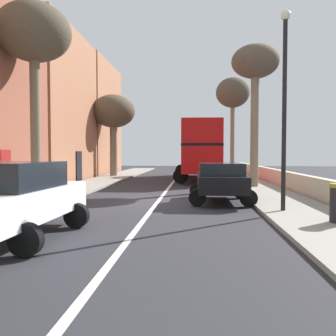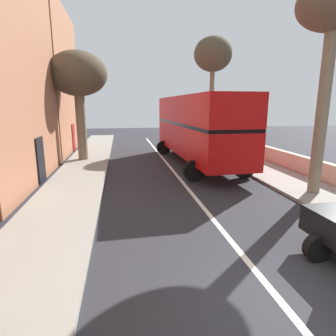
{
  "view_description": "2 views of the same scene",
  "coord_description": "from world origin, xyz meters",
  "px_view_note": "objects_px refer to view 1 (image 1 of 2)",
  "views": [
    {
      "loc": [
        1.49,
        -14.17,
        1.93
      ],
      "look_at": [
        0.01,
        5.1,
        1.15
      ],
      "focal_mm": 37.93,
      "sensor_mm": 36.0,
      "label": 1
    },
    {
      "loc": [
        -2.78,
        -3.9,
        3.51
      ],
      "look_at": [
        -1.27,
        5.09,
        1.48
      ],
      "focal_mm": 30.0,
      "sensor_mm": 36.0,
      "label": 2
    }
  ],
  "objects_px": {
    "double_decker_bus": "(198,148)",
    "street_tree_right_3": "(233,94)",
    "street_tree_left_0": "(113,113)",
    "parked_car_white_left_2": "(16,196)",
    "parked_car_black_right_1": "(221,179)",
    "street_tree_left_4": "(34,36)",
    "lamppost_right": "(285,94)",
    "street_tree_right_1": "(255,68)"
  },
  "relations": [
    {
      "from": "double_decker_bus",
      "to": "street_tree_left_0",
      "type": "relative_size",
      "value": 1.71
    },
    {
      "from": "parked_car_white_left_2",
      "to": "lamppost_right",
      "type": "height_order",
      "value": "lamppost_right"
    },
    {
      "from": "street_tree_left_4",
      "to": "lamppost_right",
      "type": "bearing_deg",
      "value": -18.03
    },
    {
      "from": "street_tree_left_0",
      "to": "street_tree_left_4",
      "type": "height_order",
      "value": "street_tree_left_4"
    },
    {
      "from": "street_tree_left_0",
      "to": "lamppost_right",
      "type": "relative_size",
      "value": 1.06
    },
    {
      "from": "street_tree_right_3",
      "to": "street_tree_left_4",
      "type": "height_order",
      "value": "street_tree_right_3"
    },
    {
      "from": "double_decker_bus",
      "to": "lamppost_right",
      "type": "bearing_deg",
      "value": -80.26
    },
    {
      "from": "parked_car_white_left_2",
      "to": "street_tree_right_3",
      "type": "distance_m",
      "value": 28.24
    },
    {
      "from": "parked_car_black_right_1",
      "to": "street_tree_left_4",
      "type": "height_order",
      "value": "street_tree_left_4"
    },
    {
      "from": "parked_car_white_left_2",
      "to": "lamppost_right",
      "type": "distance_m",
      "value": 8.34
    },
    {
      "from": "parked_car_black_right_1",
      "to": "street_tree_right_3",
      "type": "xyz_separation_m",
      "value": [
        2.51,
        19.85,
        6.63
      ]
    },
    {
      "from": "double_decker_bus",
      "to": "lamppost_right",
      "type": "relative_size",
      "value": 1.8
    },
    {
      "from": "parked_car_black_right_1",
      "to": "street_tree_left_4",
      "type": "xyz_separation_m",
      "value": [
        -7.79,
        0.46,
        5.97
      ]
    },
    {
      "from": "parked_car_black_right_1",
      "to": "parked_car_white_left_2",
      "type": "height_order",
      "value": "parked_car_white_left_2"
    },
    {
      "from": "street_tree_right_3",
      "to": "parked_car_black_right_1",
      "type": "bearing_deg",
      "value": -97.19
    },
    {
      "from": "street_tree_left_0",
      "to": "parked_car_white_left_2",
      "type": "bearing_deg",
      "value": -82.69
    },
    {
      "from": "double_decker_bus",
      "to": "parked_car_white_left_2",
      "type": "bearing_deg",
      "value": -102.43
    },
    {
      "from": "parked_car_white_left_2",
      "to": "street_tree_right_1",
      "type": "xyz_separation_m",
      "value": [
        7.26,
        12.33,
        5.66
      ]
    },
    {
      "from": "street_tree_right_3",
      "to": "lamppost_right",
      "type": "relative_size",
      "value": 1.42
    },
    {
      "from": "parked_car_white_left_2",
      "to": "street_tree_left_4",
      "type": "height_order",
      "value": "street_tree_left_4"
    },
    {
      "from": "parked_car_black_right_1",
      "to": "street_tree_right_1",
      "type": "height_order",
      "value": "street_tree_right_1"
    },
    {
      "from": "parked_car_black_right_1",
      "to": "street_tree_left_0",
      "type": "bearing_deg",
      "value": 117.74
    },
    {
      "from": "double_decker_bus",
      "to": "parked_car_white_left_2",
      "type": "xyz_separation_m",
      "value": [
        -4.2,
        -19.06,
        -1.38
      ]
    },
    {
      "from": "street_tree_left_0",
      "to": "street_tree_right_3",
      "type": "height_order",
      "value": "street_tree_right_3"
    },
    {
      "from": "parked_car_black_right_1",
      "to": "street_tree_right_3",
      "type": "relative_size",
      "value": 0.45
    },
    {
      "from": "street_tree_right_1",
      "to": "street_tree_left_0",
      "type": "bearing_deg",
      "value": 138.14
    },
    {
      "from": "double_decker_bus",
      "to": "street_tree_right_3",
      "type": "bearing_deg",
      "value": 65.84
    },
    {
      "from": "double_decker_bus",
      "to": "lamppost_right",
      "type": "xyz_separation_m",
      "value": [
        2.6,
        -15.14,
        1.45
      ]
    },
    {
      "from": "street_tree_right_3",
      "to": "street_tree_right_1",
      "type": "bearing_deg",
      "value": -91.01
    },
    {
      "from": "parked_car_white_left_2",
      "to": "street_tree_left_4",
      "type": "bearing_deg",
      "value": 111.61
    },
    {
      "from": "street_tree_right_1",
      "to": "parked_car_white_left_2",
      "type": "bearing_deg",
      "value": -120.49
    },
    {
      "from": "double_decker_bus",
      "to": "street_tree_right_3",
      "type": "xyz_separation_m",
      "value": [
        3.31,
        7.37,
        5.18
      ]
    },
    {
      "from": "parked_car_black_right_1",
      "to": "lamppost_right",
      "type": "bearing_deg",
      "value": -55.95
    },
    {
      "from": "street_tree_right_3",
      "to": "parked_car_white_left_2",
      "type": "bearing_deg",
      "value": -105.86
    },
    {
      "from": "lamppost_right",
      "to": "street_tree_right_3",
      "type": "bearing_deg",
      "value": 88.21
    },
    {
      "from": "street_tree_left_0",
      "to": "lamppost_right",
      "type": "distance_m",
      "value": 19.86
    },
    {
      "from": "street_tree_left_0",
      "to": "street_tree_right_3",
      "type": "xyz_separation_m",
      "value": [
        10.23,
        5.15,
        2.25
      ]
    },
    {
      "from": "street_tree_right_1",
      "to": "parked_car_black_right_1",
      "type": "bearing_deg",
      "value": -111.43
    },
    {
      "from": "parked_car_white_left_2",
      "to": "street_tree_left_0",
      "type": "relative_size",
      "value": 0.64
    },
    {
      "from": "lamppost_right",
      "to": "street_tree_left_4",
      "type": "bearing_deg",
      "value": 161.97
    },
    {
      "from": "double_decker_bus",
      "to": "street_tree_right_3",
      "type": "distance_m",
      "value": 9.6
    },
    {
      "from": "parked_car_white_left_2",
      "to": "street_tree_left_4",
      "type": "xyz_separation_m",
      "value": [
        -2.79,
        7.03,
        5.89
      ]
    }
  ]
}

